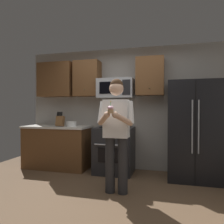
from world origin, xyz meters
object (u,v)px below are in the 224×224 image
Objects in this scene: refrigerator at (193,130)px; cupcake at (111,109)px; bowl_large_white at (71,124)px; knife_block at (60,121)px; microwave at (116,88)px; oven_range at (114,150)px; person at (116,129)px.

refrigerator reaches higher than cupcake.
refrigerator is at bearing -0.93° from bowl_large_white.
bowl_large_white is 1.87m from cupcake.
knife_block is (-2.70, 0.01, 0.14)m from refrigerator.
microwave is 0.41× the size of refrigerator.
knife_block is 0.26m from bowl_large_white.
knife_block is at bearing 179.80° from refrigerator.
bowl_large_white is (-0.95, 0.00, 0.51)m from oven_range.
oven_range is 1.26m from microwave.
cupcake is at bearing -132.47° from refrigerator.
oven_range is 0.52× the size of refrigerator.
refrigerator is at bearing -6.03° from microwave.
bowl_large_white is (0.25, 0.03, -0.06)m from knife_block.
oven_range is 5.36× the size of cupcake.
cupcake is at bearing -47.62° from bowl_large_white.
microwave is at bearing 101.04° from cupcake.
microwave reaches higher than bowl_large_white.
microwave is at bearing 7.07° from knife_block.
oven_range is 0.53× the size of person.
microwave reaches higher than knife_block.
cupcake reaches higher than oven_range.
microwave is (0.00, 0.12, 1.26)m from oven_range.
person is (1.24, -1.03, 0.02)m from bowl_large_white.
microwave is 1.39m from person.
person is at bearing -74.37° from oven_range.
refrigerator is 5.63× the size of knife_block.
bowl_large_white is at bearing 179.07° from refrigerator.
person is (0.29, -1.15, -0.72)m from microwave.
microwave is at bearing 7.08° from bowl_large_white.
microwave is 1.57m from cupcake.
knife_block is 0.18× the size of person.
knife_block is at bearing -172.97° from bowl_large_white.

